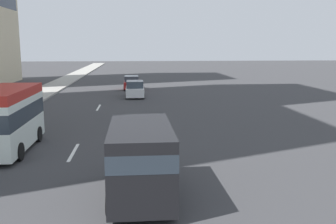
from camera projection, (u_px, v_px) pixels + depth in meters
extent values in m
plane|color=#38383A|center=(102.00, 102.00, 35.89)|extent=(198.00, 198.00, 0.00)
cube|color=#9E9B93|center=(24.00, 102.00, 35.24)|extent=(162.00, 3.35, 0.15)
cube|color=silver|center=(73.00, 152.00, 18.70)|extent=(3.20, 0.16, 0.01)
cube|color=silver|center=(99.00, 108.00, 32.34)|extent=(3.20, 0.16, 0.01)
cube|color=white|center=(135.00, 91.00, 38.99)|extent=(4.38, 1.81, 0.83)
cube|color=#38424C|center=(135.00, 84.00, 38.65)|extent=(2.41, 1.67, 0.68)
cylinder|color=black|center=(127.00, 92.00, 40.30)|extent=(0.64, 0.22, 0.64)
cylinder|color=black|center=(143.00, 92.00, 40.45)|extent=(0.64, 0.22, 0.64)
cylinder|color=black|center=(127.00, 96.00, 37.63)|extent=(0.64, 0.22, 0.64)
cylinder|color=black|center=(143.00, 95.00, 37.78)|extent=(0.64, 0.22, 0.64)
cube|color=silver|center=(6.00, 122.00, 18.75)|extent=(6.09, 2.22, 2.44)
cube|color=#B2261E|center=(4.00, 93.00, 18.50)|extent=(6.09, 2.22, 0.46)
cube|color=#28333D|center=(6.00, 113.00, 18.67)|extent=(6.10, 2.23, 0.81)
cylinder|color=black|center=(19.00, 152.00, 17.29)|extent=(0.84, 0.26, 0.84)
cylinder|color=black|center=(38.00, 134.00, 20.75)|extent=(0.84, 0.26, 0.84)
cube|color=#A51E1E|center=(132.00, 84.00, 46.15)|extent=(4.23, 1.80, 0.80)
cube|color=#38424C|center=(131.00, 79.00, 45.82)|extent=(2.33, 1.66, 0.65)
cylinder|color=black|center=(125.00, 85.00, 47.40)|extent=(0.64, 0.22, 0.64)
cylinder|color=black|center=(138.00, 85.00, 47.55)|extent=(0.64, 0.22, 0.64)
cylinder|color=black|center=(125.00, 88.00, 44.83)|extent=(0.64, 0.22, 0.64)
cylinder|color=black|center=(139.00, 88.00, 44.98)|extent=(0.64, 0.22, 0.64)
cube|color=black|center=(141.00, 159.00, 12.97)|extent=(4.62, 2.09, 2.32)
cube|color=#2D3842|center=(141.00, 145.00, 12.89)|extent=(4.63, 2.09, 0.56)
cylinder|color=black|center=(114.00, 174.00, 14.42)|extent=(0.72, 0.24, 0.72)
cylinder|color=black|center=(166.00, 173.00, 14.59)|extent=(0.72, 0.24, 0.72)
cylinder|color=black|center=(110.00, 204.00, 11.69)|extent=(0.72, 0.24, 0.72)
cylinder|color=black|center=(174.00, 202.00, 11.87)|extent=(0.72, 0.24, 0.72)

